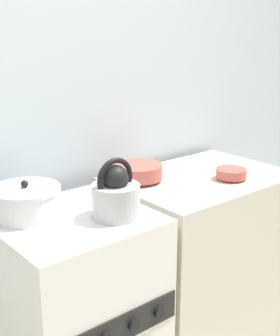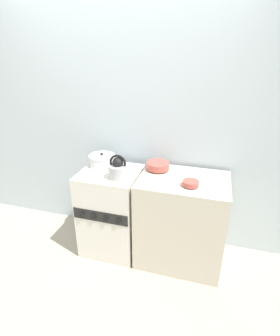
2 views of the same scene
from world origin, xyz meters
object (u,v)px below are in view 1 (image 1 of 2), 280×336
object	(u,v)px
stove	(78,321)
cooking_pot	(26,202)
kettle	(116,195)
enamel_bowl	(138,172)
small_ceramic_bowl	(231,173)

from	to	relation	value
stove	cooking_pot	xyz separation A→B (m)	(-0.13, 0.12, 0.50)
kettle	cooking_pot	xyz separation A→B (m)	(-0.26, 0.21, -0.03)
enamel_bowl	cooking_pot	bearing A→B (deg)	-176.41
cooking_pot	enamel_bowl	xyz separation A→B (m)	(0.57, 0.04, -0.00)
stove	enamel_bowl	distance (m)	0.68
small_ceramic_bowl	kettle	bearing A→B (deg)	179.95
kettle	cooking_pot	distance (m)	0.33
kettle	cooking_pot	bearing A→B (deg)	139.91
cooking_pot	small_ceramic_bowl	xyz separation A→B (m)	(0.91, -0.22, -0.02)
stove	small_ceramic_bowl	world-z (taller)	small_ceramic_bowl
enamel_bowl	small_ceramic_bowl	distance (m)	0.42
kettle	enamel_bowl	xyz separation A→B (m)	(0.31, 0.25, -0.03)
kettle	small_ceramic_bowl	bearing A→B (deg)	-0.05
kettle	small_ceramic_bowl	xyz separation A→B (m)	(0.65, -0.00, -0.05)
kettle	cooking_pot	world-z (taller)	kettle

